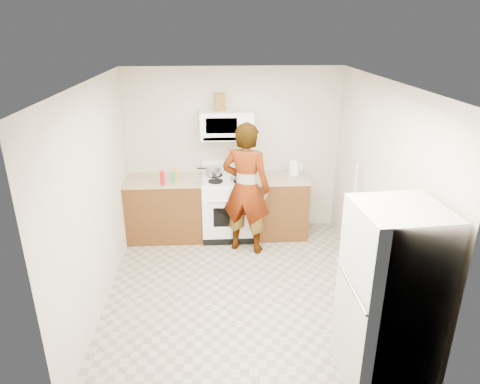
{
  "coord_description": "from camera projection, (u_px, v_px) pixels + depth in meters",
  "views": [
    {
      "loc": [
        -0.28,
        -4.45,
        3.05
      ],
      "look_at": [
        0.03,
        0.55,
        1.08
      ],
      "focal_mm": 32.0,
      "sensor_mm": 36.0,
      "label": 1
    }
  ],
  "objects": [
    {
      "name": "right_wall",
      "position": [
        379.0,
        192.0,
        4.9
      ],
      "size": [
        0.02,
        3.6,
        2.5
      ],
      "primitive_type": "cube",
      "color": "beige",
      "rests_on": "floor"
    },
    {
      "name": "bottle_hot_sauce",
      "position": [
        176.0,
        175.0,
        6.15
      ],
      "size": [
        0.06,
        0.06,
        0.18
      ],
      "primitive_type": "cylinder",
      "rotation": [
        0.0,
        0.0,
        -0.02
      ],
      "color": "orange",
      "rests_on": "counter_left"
    },
    {
      "name": "jug",
      "position": [
        220.0,
        102.0,
        6.04
      ],
      "size": [
        0.15,
        0.15,
        0.24
      ],
      "primitive_type": "cube",
      "rotation": [
        0.0,
        0.0,
        0.08
      ],
      "color": "brown",
      "rests_on": "microwave"
    },
    {
      "name": "pot_lid",
      "position": [
        199.0,
        183.0,
        6.08
      ],
      "size": [
        0.27,
        0.27,
        0.01
      ],
      "primitive_type": "cylinder",
      "rotation": [
        0.0,
        0.0,
        -0.17
      ],
      "color": "silver",
      "rests_on": "counter_left"
    },
    {
      "name": "counter_left",
      "position": [
        164.0,
        180.0,
        6.26
      ],
      "size": [
        1.14,
        0.64,
        0.03
      ],
      "primitive_type": "cube",
      "color": "#9D816A",
      "rests_on": "cabinet_left"
    },
    {
      "name": "broom",
      "position": [
        354.0,
        212.0,
        5.68
      ],
      "size": [
        0.16,
        0.3,
        1.42
      ],
      "primitive_type": "cylinder",
      "rotation": [
        0.14,
        -0.14,
        0.35
      ],
      "color": "silver",
      "rests_on": "floor"
    },
    {
      "name": "back_wall",
      "position": [
        233.0,
        151.0,
        6.47
      ],
      "size": [
        3.2,
        0.02,
        2.5
      ],
      "primitive_type": "cube",
      "color": "beige",
      "rests_on": "floor"
    },
    {
      "name": "fridge",
      "position": [
        389.0,
        297.0,
        3.69
      ],
      "size": [
        0.75,
        0.75,
        1.7
      ],
      "primitive_type": "cube",
      "rotation": [
        0.0,
        0.0,
        0.07
      ],
      "color": "silver",
      "rests_on": "floor"
    },
    {
      "name": "gas_range",
      "position": [
        228.0,
        206.0,
        6.46
      ],
      "size": [
        0.76,
        0.65,
        1.13
      ],
      "color": "white",
      "rests_on": "floor"
    },
    {
      "name": "tray",
      "position": [
        239.0,
        178.0,
        6.23
      ],
      "size": [
        0.25,
        0.16,
        0.05
      ],
      "primitive_type": "cube",
      "rotation": [
        0.0,
        0.0,
        0.0
      ],
      "color": "silver",
      "rests_on": "gas_range"
    },
    {
      "name": "bottle_green_cap",
      "position": [
        174.0,
        178.0,
        6.06
      ],
      "size": [
        0.07,
        0.07,
        0.16
      ],
      "primitive_type": "cylinder",
      "rotation": [
        0.0,
        0.0,
        0.39
      ],
      "color": "green",
      "rests_on": "counter_left"
    },
    {
      "name": "counter_right",
      "position": [
        280.0,
        178.0,
        6.35
      ],
      "size": [
        0.82,
        0.64,
        0.03
      ],
      "primitive_type": "cube",
      "color": "#9D816A",
      "rests_on": "cabinet_right"
    },
    {
      "name": "cabinet_left",
      "position": [
        166.0,
        209.0,
        6.43
      ],
      "size": [
        1.12,
        0.62,
        0.9
      ],
      "primitive_type": "cube",
      "color": "#563214",
      "rests_on": "floor"
    },
    {
      "name": "person",
      "position": [
        246.0,
        189.0,
        5.88
      ],
      "size": [
        0.8,
        0.67,
        1.87
      ],
      "primitive_type": "imported",
      "rotation": [
        0.0,
        0.0,
        2.76
      ],
      "color": "tan",
      "rests_on": "floor"
    },
    {
      "name": "floor",
      "position": [
        241.0,
        289.0,
        5.27
      ],
      "size": [
        3.6,
        3.6,
        0.0
      ],
      "primitive_type": "plane",
      "color": "gray",
      "rests_on": "ground"
    },
    {
      "name": "saucepan",
      "position": [
        213.0,
        171.0,
        6.36
      ],
      "size": [
        0.26,
        0.26,
        0.12
      ],
      "primitive_type": "cylinder",
      "rotation": [
        0.0,
        0.0,
        -0.18
      ],
      "color": "#BCBDC1",
      "rests_on": "gas_range"
    },
    {
      "name": "microwave",
      "position": [
        227.0,
        125.0,
        6.13
      ],
      "size": [
        0.76,
        0.38,
        0.4
      ],
      "primitive_type": "cube",
      "color": "white",
      "rests_on": "back_wall"
    },
    {
      "name": "kettle",
      "position": [
        294.0,
        168.0,
        6.41
      ],
      "size": [
        0.18,
        0.18,
        0.19
      ],
      "primitive_type": "cylinder",
      "rotation": [
        0.0,
        0.0,
        0.1
      ],
      "color": "white",
      "rests_on": "counter_right"
    },
    {
      "name": "cabinet_right",
      "position": [
        279.0,
        207.0,
        6.52
      ],
      "size": [
        0.8,
        0.62,
        0.9
      ],
      "primitive_type": "cube",
      "color": "#563214",
      "rests_on": "floor"
    },
    {
      "name": "bottle_spray",
      "position": [
        162.0,
        178.0,
        5.97
      ],
      "size": [
        0.07,
        0.07,
        0.21
      ],
      "primitive_type": "cylinder",
      "rotation": [
        0.0,
        0.0,
        -0.14
      ],
      "color": "red",
      "rests_on": "counter_left"
    }
  ]
}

